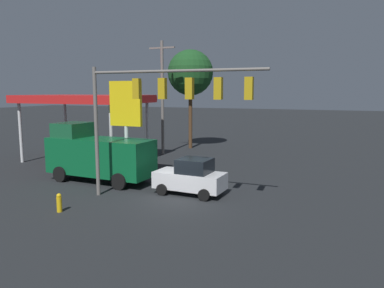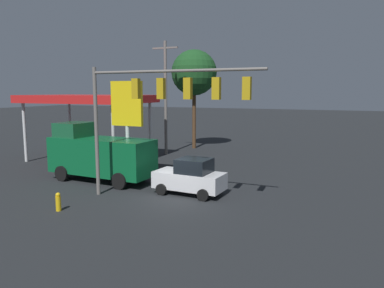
# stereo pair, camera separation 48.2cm
# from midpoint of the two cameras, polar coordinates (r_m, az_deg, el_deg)

# --- Properties ---
(ground_plane) EXTENTS (200.00, 200.00, 0.00)m
(ground_plane) POSITION_cam_midpoint_polar(r_m,az_deg,el_deg) (19.86, -1.64, -8.17)
(ground_plane) COLOR black
(traffic_signal_assembly) EXTENTS (9.14, 0.43, 6.79)m
(traffic_signal_assembly) POSITION_cam_midpoint_polar(r_m,az_deg,el_deg) (18.22, -3.97, 7.08)
(traffic_signal_assembly) COLOR slate
(traffic_signal_assembly) RESTS_ON ground
(utility_pole) EXTENTS (2.40, 0.26, 9.82)m
(utility_pole) POSITION_cam_midpoint_polar(r_m,az_deg,el_deg) (32.88, -3.63, 7.42)
(utility_pole) COLOR slate
(utility_pole) RESTS_ON ground
(gas_station_canopy) EXTENTS (9.59, 6.37, 5.24)m
(gas_station_canopy) POSITION_cam_midpoint_polar(r_m,az_deg,el_deg) (31.00, -15.17, 6.52)
(gas_station_canopy) COLOR red
(gas_station_canopy) RESTS_ON ground
(price_sign) EXTENTS (2.17, 0.27, 6.17)m
(price_sign) POSITION_cam_midpoint_polar(r_m,az_deg,el_deg) (23.59, -9.31, 5.30)
(price_sign) COLOR silver
(price_sign) RESTS_ON ground
(delivery_truck) EXTENTS (6.91, 2.84, 3.58)m
(delivery_truck) POSITION_cam_midpoint_polar(r_m,az_deg,el_deg) (23.83, -13.43, -1.47)
(delivery_truck) COLOR #0C592D
(delivery_truck) RESTS_ON ground
(hatchback_crossing) EXTENTS (3.88, 2.12, 1.97)m
(hatchback_crossing) POSITION_cam_midpoint_polar(r_m,az_deg,el_deg) (20.29, 0.45, -5.06)
(hatchback_crossing) COLOR silver
(hatchback_crossing) RESTS_ON ground
(street_tree) EXTENTS (4.35, 4.35, 9.48)m
(street_tree) POSITION_cam_midpoint_polar(r_m,az_deg,el_deg) (36.38, 0.71, 10.76)
(street_tree) COLOR #4C331E
(street_tree) RESTS_ON ground
(fire_hydrant) EXTENTS (0.24, 0.24, 0.88)m
(fire_hydrant) POSITION_cam_midpoint_polar(r_m,az_deg,el_deg) (18.62, -19.01, -8.33)
(fire_hydrant) COLOR gold
(fire_hydrant) RESTS_ON ground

